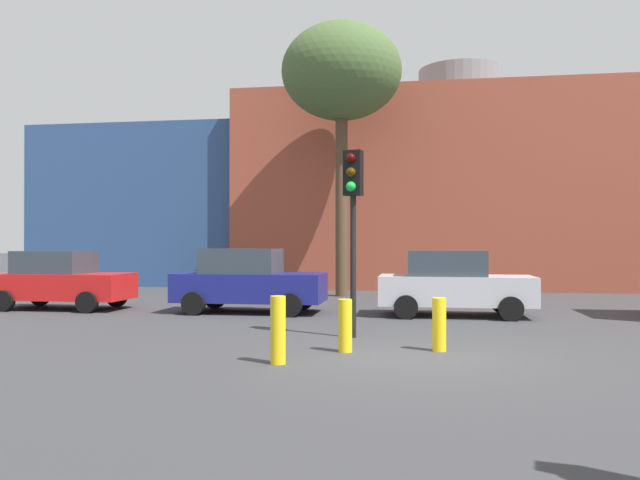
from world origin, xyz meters
TOP-DOWN VIEW (x-y plane):
  - ground_plane at (0.00, 0.00)m, footprint 200.00×200.00m
  - building_backdrop at (2.04, 20.42)m, footprint 38.67×12.24m
  - parked_car_0 at (-10.07, 5.99)m, footprint 3.83×1.88m
  - parked_car_1 at (-4.54, 5.99)m, footprint 4.00×1.97m
  - parked_car_2 at (0.92, 5.99)m, footprint 3.90×1.92m
  - traffic_light_island at (-1.26, 1.91)m, footprint 0.40×0.39m
  - bare_tree_0 at (-2.67, 11.61)m, footprint 4.28×4.28m
  - bollard_yellow_0 at (0.38, 0.60)m, footprint 0.24×0.24m
  - bollard_yellow_1 at (-1.22, 0.26)m, footprint 0.24×0.24m
  - bollard_yellow_2 at (-2.13, -0.96)m, footprint 0.24×0.24m

SIDE VIEW (x-z plane):
  - ground_plane at x=0.00m, z-range 0.00..0.00m
  - bollard_yellow_1 at x=-1.22m, z-range 0.00..0.91m
  - bollard_yellow_0 at x=0.38m, z-range 0.00..0.93m
  - bollard_yellow_2 at x=-2.13m, z-range 0.00..1.05m
  - parked_car_0 at x=-10.07m, z-range 0.00..1.66m
  - parked_car_2 at x=0.92m, z-range 0.00..1.69m
  - parked_car_1 at x=-4.54m, z-range 0.00..1.73m
  - traffic_light_island at x=-1.26m, z-range 0.88..4.61m
  - building_backdrop at x=2.04m, z-range -1.19..9.06m
  - bare_tree_0 at x=-2.67m, z-range 3.05..12.76m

